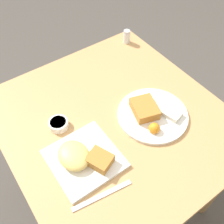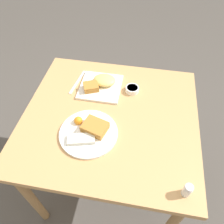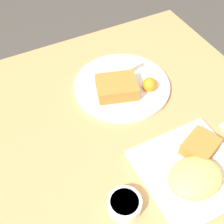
% 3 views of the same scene
% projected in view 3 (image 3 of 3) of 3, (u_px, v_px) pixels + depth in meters
% --- Properties ---
extents(dining_table, '(0.93, 0.87, 0.77)m').
position_uv_depth(dining_table, '(118.00, 148.00, 0.92)').
color(dining_table, tan).
rests_on(dining_table, ground_plane).
extents(plate_square_near, '(0.24, 0.24, 0.06)m').
position_uv_depth(plate_square_near, '(194.00, 170.00, 0.74)').
color(plate_square_near, white).
rests_on(plate_square_near, dining_table).
extents(plate_oval_far, '(0.29, 0.29, 0.05)m').
position_uv_depth(plate_oval_far, '(122.00, 85.00, 0.94)').
color(plate_oval_far, white).
rests_on(plate_oval_far, dining_table).
extents(sauce_ramekin, '(0.08, 0.08, 0.03)m').
position_uv_depth(sauce_ramekin, '(124.00, 204.00, 0.69)').
color(sauce_ramekin, white).
rests_on(sauce_ramekin, dining_table).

